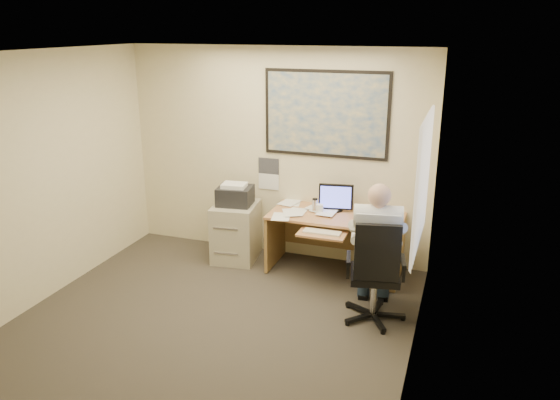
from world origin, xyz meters
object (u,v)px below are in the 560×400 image
(desk, at_px, (362,241))
(office_chair, at_px, (372,291))
(filing_cabinet, at_px, (236,227))
(person, at_px, (377,253))

(desk, relative_size, office_chair, 1.41)
(desk, height_order, office_chair, office_chair)
(filing_cabinet, xyz_separation_m, person, (1.97, -0.92, 0.29))
(person, bearing_deg, office_chair, -106.74)
(desk, distance_m, office_chair, 1.09)
(office_chair, xyz_separation_m, person, (0.01, 0.08, 0.40))
(office_chair, bearing_deg, desk, 95.19)
(filing_cabinet, height_order, person, person)
(desk, bearing_deg, filing_cabinet, -178.68)
(filing_cabinet, bearing_deg, office_chair, -34.42)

